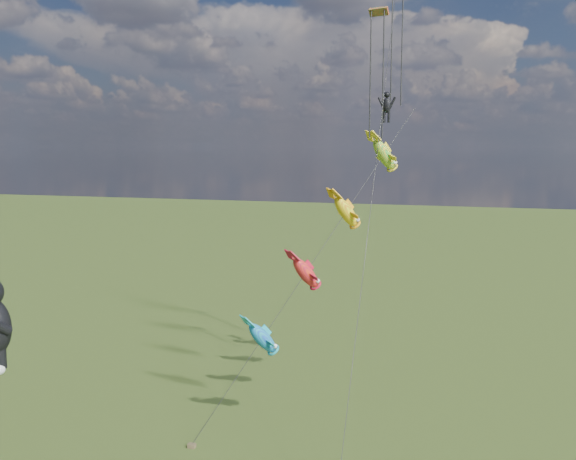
% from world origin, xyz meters
% --- Properties ---
extents(ground, '(300.00, 300.00, 0.00)m').
position_xyz_m(ground, '(0.00, 0.00, 0.00)').
color(ground, '#22380E').
extents(fish_windsock_rig, '(9.96, 12.63, 18.09)m').
position_xyz_m(fish_windsock_rig, '(13.54, 10.64, 10.15)').
color(fish_windsock_rig, '#4F4528').
rests_on(fish_windsock_rig, ground).
extents(parafoil_rig, '(1.79, 17.55, 27.51)m').
position_xyz_m(parafoil_rig, '(16.51, 13.26, 19.32)').
color(parafoil_rig, '#4F4528').
rests_on(parafoil_rig, ground).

